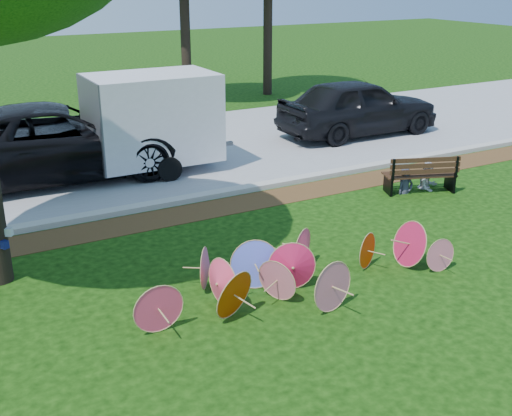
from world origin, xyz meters
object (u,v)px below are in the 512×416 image
at_px(person_right, 430,163).
at_px(cargo_trailer, 153,118).
at_px(black_van, 58,141).
at_px(park_bench, 419,173).
at_px(parasol_pile, 287,269).
at_px(person_left, 407,169).
at_px(dark_pickup, 358,107).

bearing_deg(person_right, cargo_trailer, 132.12).
relative_size(black_van, park_bench, 3.89).
bearing_deg(park_bench, parasol_pile, -132.17).
xyz_separation_m(black_van, person_right, (7.35, -5.08, -0.29)).
height_order(parasol_pile, person_left, person_left).
height_order(black_van, cargo_trailer, cargo_trailer).
relative_size(black_van, person_right, 5.30).
bearing_deg(person_right, person_left, 173.32).
relative_size(parasol_pile, cargo_trailer, 1.81).
bearing_deg(dark_pickup, cargo_trailer, 95.36).
xyz_separation_m(park_bench, person_left, (-0.35, 0.05, 0.15)).
bearing_deg(parasol_pile, dark_pickup, 46.56).
relative_size(park_bench, person_left, 1.43).
xyz_separation_m(black_van, cargo_trailer, (2.26, -0.63, 0.47)).
height_order(parasol_pile, park_bench, park_bench).
relative_size(dark_pickup, person_right, 4.16).
xyz_separation_m(dark_pickup, park_bench, (-2.10, -5.06, -0.44)).
xyz_separation_m(cargo_trailer, person_left, (4.39, -4.46, -0.79)).
bearing_deg(person_right, black_van, 138.65).
bearing_deg(dark_pickup, park_bench, 158.22).
distance_m(black_van, cargo_trailer, 2.39).
bearing_deg(black_van, park_bench, -122.87).
bearing_deg(person_left, black_van, 140.91).
distance_m(black_van, person_right, 8.94).
bearing_deg(parasol_pile, park_bench, 27.20).
bearing_deg(black_van, parasol_pile, -163.98).
distance_m(parasol_pile, dark_pickup, 10.68).
distance_m(black_van, park_bench, 8.69).
xyz_separation_m(dark_pickup, person_right, (-1.75, -5.01, -0.26)).
height_order(black_van, person_right, black_van).
height_order(black_van, park_bench, black_van).
relative_size(park_bench, person_right, 1.36).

